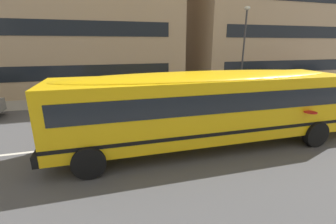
% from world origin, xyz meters
% --- Properties ---
extents(ground_plane, '(400.00, 400.00, 0.00)m').
position_xyz_m(ground_plane, '(0.00, 0.00, 0.00)').
color(ground_plane, '#4C4C4F').
extents(sidewalk_far, '(120.00, 3.00, 0.01)m').
position_xyz_m(sidewalk_far, '(0.00, 8.10, 0.01)').
color(sidewalk_far, gray).
rests_on(sidewalk_far, ground_plane).
extents(lane_centreline, '(110.00, 0.16, 0.01)m').
position_xyz_m(lane_centreline, '(0.00, 0.00, 0.00)').
color(lane_centreline, silver).
rests_on(lane_centreline, ground_plane).
extents(school_bus, '(13.45, 3.27, 3.00)m').
position_xyz_m(school_bus, '(-0.09, -1.22, 1.78)').
color(school_bus, yellow).
rests_on(school_bus, ground_plane).
extents(parked_car_maroon_under_tree, '(3.97, 2.02, 1.64)m').
position_xyz_m(parked_car_maroon_under_tree, '(13.02, 5.37, 0.84)').
color(parked_car_maroon_under_tree, maroon).
rests_on(parked_car_maroon_under_tree, ground_plane).
extents(street_lamp, '(0.44, 0.44, 6.80)m').
position_xyz_m(street_lamp, '(6.97, 7.40, 4.31)').
color(street_lamp, '#38383D').
rests_on(street_lamp, ground_plane).
extents(apartment_block_far_centre, '(16.16, 11.42, 16.50)m').
position_xyz_m(apartment_block_far_centre, '(13.39, 15.28, 8.25)').
color(apartment_block_far_centre, tan).
rests_on(apartment_block_far_centre, ground_plane).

